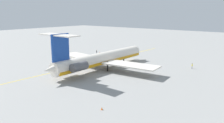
% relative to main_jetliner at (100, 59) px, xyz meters
% --- Properties ---
extents(ground, '(346.45, 346.45, 0.00)m').
position_rel_main_jetliner_xyz_m(ground, '(3.31, -10.04, -3.45)').
color(ground, gray).
extents(main_jetliner, '(43.37, 38.65, 12.66)m').
position_rel_main_jetliner_xyz_m(main_jetliner, '(0.00, 0.00, 0.00)').
color(main_jetliner, silver).
rests_on(main_jetliner, ground).
extents(ground_crew_near_nose, '(0.37, 0.26, 1.65)m').
position_rel_main_jetliner_xyz_m(ground_crew_near_nose, '(-20.01, -19.85, -2.41)').
color(ground_crew_near_nose, black).
rests_on(ground_crew_near_nose, ground).
extents(ground_crew_near_tail, '(0.40, 0.28, 1.72)m').
position_rel_main_jetliner_xyz_m(ground_crew_near_tail, '(-19.83, 22.82, -2.36)').
color(ground_crew_near_tail, black).
rests_on(ground_crew_near_tail, ground).
extents(safety_cone_nose, '(0.40, 0.40, 0.55)m').
position_rel_main_jetliner_xyz_m(safety_cone_nose, '(22.66, 20.70, -3.18)').
color(safety_cone_nose, '#EA590F').
rests_on(safety_cone_nose, ground).
extents(safety_cone_wingtip, '(0.40, 0.40, 0.55)m').
position_rel_main_jetliner_xyz_m(safety_cone_wingtip, '(-22.45, -20.08, -3.18)').
color(safety_cone_wingtip, '#EA590F').
rests_on(safety_cone_wingtip, ground).
extents(taxiway_centreline, '(97.78, 3.89, 0.01)m').
position_rel_main_jetliner_xyz_m(taxiway_centreline, '(-1.22, -8.49, -3.45)').
color(taxiway_centreline, gold).
rests_on(taxiway_centreline, ground).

